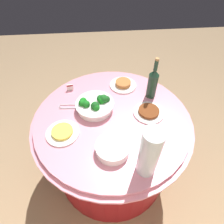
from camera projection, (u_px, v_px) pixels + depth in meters
The scene contains 11 objects.
ground_plane at pixel (112, 166), 1.92m from camera, with size 6.00×6.00×0.00m, color #9E7F5B.
buffet_table at pixel (112, 145), 1.64m from camera, with size 1.16×1.16×0.74m.
broccoli_bowl at pixel (95, 105), 1.40m from camera, with size 0.28×0.28×0.11m.
plate_stack at pixel (113, 148), 1.16m from camera, with size 0.21×0.21×0.06m.
wine_bottle at pixel (153, 83), 1.43m from camera, with size 0.07×0.07×0.34m.
decorative_fruit_vase at pixel (149, 155), 0.99m from camera, with size 0.11×0.11×0.34m.
serving_tongs at pixel (69, 106), 1.44m from camera, with size 0.17×0.05×0.01m.
food_plate_stir_fry at pixel (149, 112), 1.39m from camera, with size 0.22×0.22×0.03m.
food_plate_peanuts at pixel (123, 84), 1.60m from camera, with size 0.22×0.22×0.04m.
food_plate_fried_egg at pixel (63, 132), 1.27m from camera, with size 0.22×0.22×0.03m.
label_placard_front at pixel (70, 87), 1.55m from camera, with size 0.05×0.01×0.05m.
Camera 1 is at (0.08, 0.91, 1.77)m, focal length 30.84 mm.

